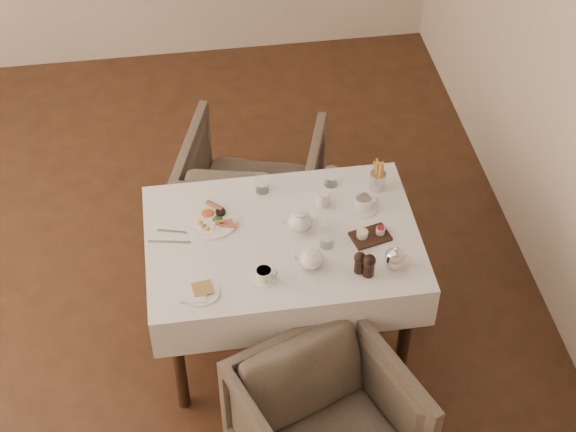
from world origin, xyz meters
The scene contains 20 objects.
table centered at (0.80, -0.23, 0.64)m, with size 1.28×0.88×0.75m.
armchair_near centered at (0.88, -1.01, 0.32)m, with size 0.69×0.71×0.65m, color #4B4037.
armchair_far centered at (0.74, 0.56, 0.34)m, with size 0.73×0.76×0.69m, color #4B4037.
breakfast_plate centered at (0.48, -0.08, 0.76)m, with size 0.26×0.26×0.03m.
side_plate centered at (0.39, -0.53, 0.76)m, with size 0.18×0.17×0.02m.
teapot_centre centered at (0.89, -0.20, 0.82)m, with size 0.16×0.12×0.13m, color white, non-canonical shape.
teapot_front centered at (0.90, -0.44, 0.81)m, with size 0.15×0.12×0.12m, color white, non-canonical shape.
creamer centered at (1.02, -0.05, 0.80)m, with size 0.07×0.07×0.08m, color white.
teacup_near centered at (0.68, -0.48, 0.78)m, with size 0.12×0.12×0.06m.
teacup_far centered at (1.21, -0.10, 0.79)m, with size 0.14×0.14×0.07m.
glass_left centered at (0.75, 0.09, 0.80)m, with size 0.07×0.07×0.09m, color silver.
glass_mid centered at (0.99, -0.32, 0.80)m, with size 0.07×0.07×0.09m, color silver.
glass_right centered at (1.09, 0.09, 0.80)m, with size 0.07×0.07×0.10m, color silver.
condiment_board centered at (1.20, -0.30, 0.77)m, with size 0.20×0.16×0.05m.
pepper_mill_left centered at (1.11, -0.50, 0.81)m, with size 0.06×0.06×0.11m, color black, non-canonical shape.
pepper_mill_right centered at (1.15, -0.52, 0.82)m, with size 0.06×0.06×0.12m, color black, non-canonical shape.
silver_pot centered at (1.27, -0.49, 0.82)m, with size 0.12×0.10×0.13m, color white, non-canonical shape.
fries_cup centered at (1.31, 0.03, 0.83)m, with size 0.08×0.08×0.17m.
cutlery_fork centered at (0.31, -0.13, 0.76)m, with size 0.01×0.18×0.00m, color silver.
cutlery_knife centered at (0.27, -0.19, 0.76)m, with size 0.02×0.20×0.00m, color silver.
Camera 1 is at (0.40, -3.08, 3.70)m, focal length 55.00 mm.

